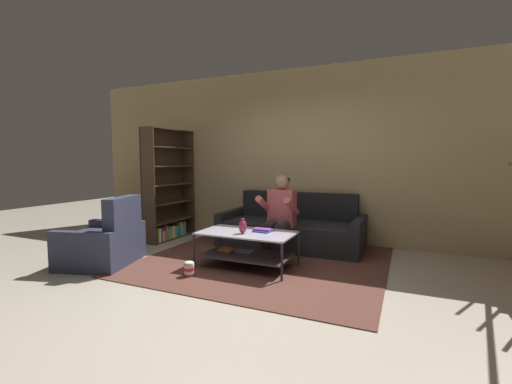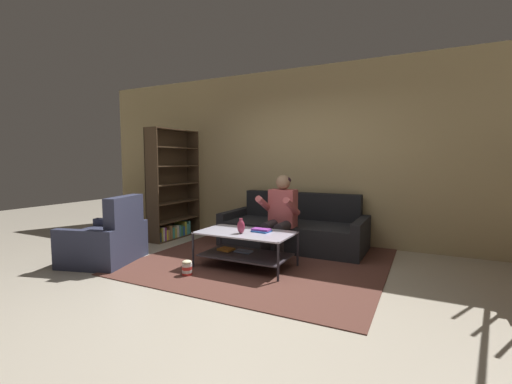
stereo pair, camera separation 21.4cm
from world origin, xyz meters
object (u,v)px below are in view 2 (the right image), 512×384
at_px(couch, 294,230).
at_px(bookshelf, 172,194).
at_px(person_seated_center, 280,212).
at_px(coffee_table, 245,244).
at_px(book_stack, 261,230).
at_px(vase, 241,226).
at_px(armchair, 107,241).
at_px(popcorn_tub, 187,268).

height_order(couch, bookshelf, bookshelf).
xyz_separation_m(person_seated_center, coffee_table, (-0.19, -0.70, -0.32)).
xyz_separation_m(coffee_table, book_stack, (0.18, 0.10, 0.17)).
bearing_deg(book_stack, vase, -131.93).
bearing_deg(coffee_table, couch, 81.45).
xyz_separation_m(person_seated_center, armchair, (-1.96, -1.34, -0.34)).
bearing_deg(coffee_table, armchair, -160.10).
distance_m(couch, person_seated_center, 0.67).
distance_m(person_seated_center, armchair, 2.40).
relative_size(person_seated_center, vase, 6.13).
bearing_deg(person_seated_center, vase, -103.34).
xyz_separation_m(couch, vase, (-0.19, -1.37, 0.27)).
distance_m(coffee_table, armchair, 1.88).
distance_m(book_stack, popcorn_tub, 1.02).
relative_size(coffee_table, armchair, 1.09).
relative_size(book_stack, bookshelf, 0.13).
relative_size(person_seated_center, popcorn_tub, 6.21).
bearing_deg(person_seated_center, popcorn_tub, -116.36).
height_order(coffee_table, book_stack, book_stack).
height_order(vase, armchair, armchair).
relative_size(vase, armchair, 0.17).
height_order(book_stack, bookshelf, bookshelf).
bearing_deg(couch, vase, -97.92).
bearing_deg(armchair, book_stack, 20.80).
bearing_deg(armchair, couch, 44.22).
bearing_deg(armchair, coffee_table, 19.90).
xyz_separation_m(couch, coffee_table, (-0.19, -1.26, 0.03)).
distance_m(vase, book_stack, 0.28).
distance_m(person_seated_center, vase, 0.83).
xyz_separation_m(vase, popcorn_tub, (-0.45, -0.50, -0.45)).
xyz_separation_m(armchair, popcorn_tub, (1.31, 0.04, -0.19)).
bearing_deg(vase, bookshelf, 152.44).
distance_m(coffee_table, bookshelf, 2.23).
relative_size(person_seated_center, book_stack, 4.83).
bearing_deg(popcorn_tub, armchair, -178.41).
relative_size(bookshelf, armchair, 1.73).
height_order(couch, vase, couch).
height_order(coffee_table, bookshelf, bookshelf).
relative_size(couch, popcorn_tub, 11.91).
height_order(coffee_table, popcorn_tub, coffee_table).
bearing_deg(book_stack, bookshelf, 159.03).
bearing_deg(book_stack, couch, 89.66).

